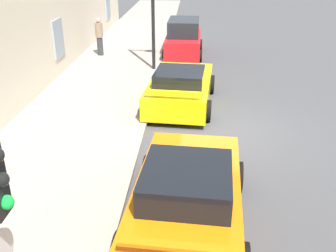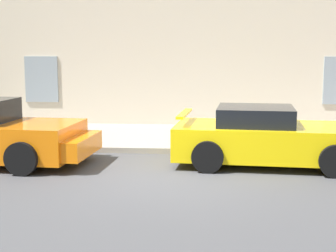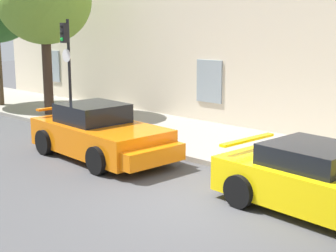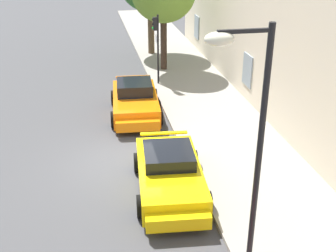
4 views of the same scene
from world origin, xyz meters
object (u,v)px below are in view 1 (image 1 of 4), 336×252
object	(u,v)px
hatchback_parked	(184,39)
pedestrian_admiring	(99,36)
sportscar_red_lead	(188,193)
sportscar_yellow_flank	(181,86)

from	to	relation	value
hatchback_parked	pedestrian_admiring	world-z (taller)	pedestrian_admiring
sportscar_red_lead	hatchback_parked	world-z (taller)	hatchback_parked
sportscar_red_lead	pedestrian_admiring	xyz separation A→B (m)	(12.11, 4.48, 0.42)
pedestrian_admiring	sportscar_yellow_flank	bearing A→B (deg)	-144.31
hatchback_parked	pedestrian_admiring	xyz separation A→B (m)	(-0.75, 4.05, 0.26)
hatchback_parked	pedestrian_admiring	size ratio (longest dim) A/B	2.18
sportscar_yellow_flank	hatchback_parked	world-z (taller)	hatchback_parked
hatchback_parked	pedestrian_admiring	bearing A→B (deg)	100.49
sportscar_yellow_flank	pedestrian_admiring	xyz separation A→B (m)	(5.76, 4.14, 0.47)
sportscar_red_lead	sportscar_yellow_flank	distance (m)	6.36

